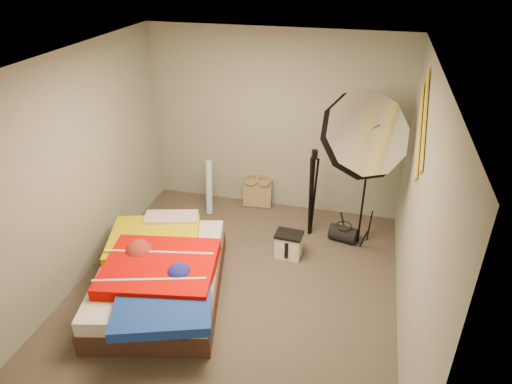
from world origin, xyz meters
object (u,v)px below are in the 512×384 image
(camera_case, at_px, (289,246))
(photo_umbrella, at_px, (363,136))
(tote_bag, at_px, (258,193))
(wrapping_roll, at_px, (209,187))
(bed, at_px, (160,274))
(camera_tripod, at_px, (312,188))
(duffel_bag, at_px, (343,234))

(camera_case, xyz_separation_m, photo_umbrella, (0.72, 0.33, 1.38))
(tote_bag, distance_m, photo_umbrella, 2.07)
(tote_bag, height_order, photo_umbrella, photo_umbrella)
(photo_umbrella, bearing_deg, wrapping_roll, 167.82)
(bed, xyz_separation_m, camera_tripod, (1.39, 1.58, 0.42))
(camera_case, height_order, photo_umbrella, photo_umbrella)
(duffel_bag, bearing_deg, camera_tripod, -175.79)
(bed, relative_size, camera_tripod, 1.76)
(wrapping_roll, bearing_deg, photo_umbrella, -12.18)
(photo_umbrella, bearing_deg, camera_tripod, 157.65)
(wrapping_roll, bearing_deg, camera_case, -30.79)
(tote_bag, relative_size, bed, 0.19)
(duffel_bag, xyz_separation_m, camera_tripod, (-0.44, 0.06, 0.58))
(wrapping_roll, bearing_deg, bed, -87.64)
(duffel_bag, relative_size, bed, 0.16)
(wrapping_roll, distance_m, bed, 1.79)
(photo_umbrella, bearing_deg, bed, -144.96)
(tote_bag, relative_size, camera_case, 1.34)
(wrapping_roll, height_order, duffel_bag, wrapping_roll)
(camera_tripod, bearing_deg, wrapping_roll, 171.81)
(tote_bag, height_order, wrapping_roll, wrapping_roll)
(wrapping_roll, xyz_separation_m, camera_case, (1.29, -0.77, -0.24))
(tote_bag, xyz_separation_m, camera_tripod, (0.85, -0.56, 0.49))
(photo_umbrella, distance_m, camera_tripod, 1.02)
(tote_bag, xyz_separation_m, duffel_bag, (1.29, -0.62, -0.10))
(camera_tripod, bearing_deg, duffel_bag, -7.71)
(camera_tripod, bearing_deg, photo_umbrella, -22.35)
(wrapping_roll, distance_m, photo_umbrella, 2.35)
(tote_bag, distance_m, wrapping_roll, 0.73)
(camera_case, bearing_deg, photo_umbrella, 28.37)
(bed, bearing_deg, photo_umbrella, 35.04)
(camera_case, xyz_separation_m, bed, (-1.21, -1.02, 0.11))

